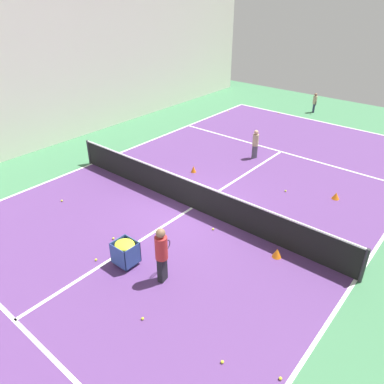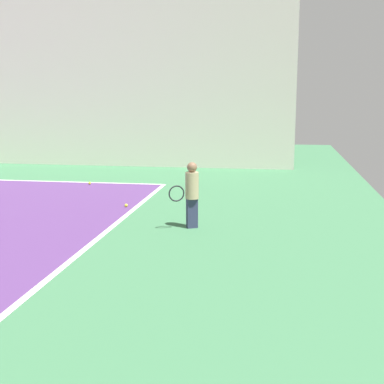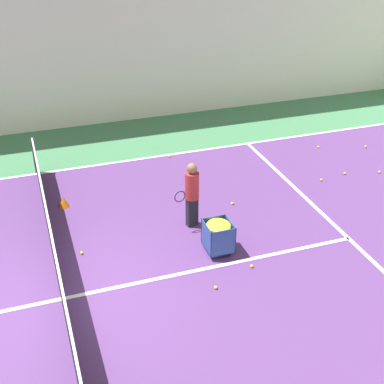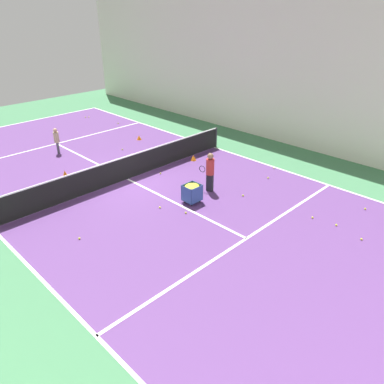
{
  "view_description": "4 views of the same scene",
  "coord_description": "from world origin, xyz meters",
  "px_view_note": "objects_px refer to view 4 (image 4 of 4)",
  "views": [
    {
      "loc": [
        -7.12,
        8.54,
        6.9
      ],
      "look_at": [
        0.0,
        0.0,
        0.64
      ],
      "focal_mm": 35.0,
      "sensor_mm": 36.0,
      "label": 1
    },
    {
      "loc": [
        -7.55,
        -14.6,
        2.34
      ],
      "look_at": [
        1.41,
        -13.19,
        0.64
      ],
      "focal_mm": 50.0,
      "sensor_mm": 36.0,
      "label": 2
    },
    {
      "loc": [
        8.47,
        -0.21,
        6.9
      ],
      "look_at": [
        -1.72,
        3.27,
        0.9
      ],
      "focal_mm": 50.0,
      "sensor_mm": 36.0,
      "label": 3
    },
    {
      "loc": [
        8.47,
        12.43,
        6.9
      ],
      "look_at": [
        -0.5,
        3.46,
        0.44
      ],
      "focal_mm": 35.0,
      "sensor_mm": 36.0,
      "label": 4
    }
  ],
  "objects_px": {
    "training_cone_0": "(193,158)",
    "training_cone_1": "(65,173)",
    "child_midcourt": "(57,139)",
    "tennis_net": "(127,168)",
    "ball_cart": "(192,190)",
    "coach_at_net": "(210,170)"
  },
  "relations": [
    {
      "from": "training_cone_0",
      "to": "training_cone_1",
      "type": "distance_m",
      "value": 5.99
    },
    {
      "from": "child_midcourt",
      "to": "training_cone_0",
      "type": "bearing_deg",
      "value": 61.01
    },
    {
      "from": "tennis_net",
      "to": "child_midcourt",
      "type": "relative_size",
      "value": 8.87
    },
    {
      "from": "child_midcourt",
      "to": "ball_cart",
      "type": "height_order",
      "value": "child_midcourt"
    },
    {
      "from": "child_midcourt",
      "to": "training_cone_0",
      "type": "height_order",
      "value": "child_midcourt"
    },
    {
      "from": "tennis_net",
      "to": "training_cone_0",
      "type": "height_order",
      "value": "tennis_net"
    },
    {
      "from": "training_cone_1",
      "to": "tennis_net",
      "type": "bearing_deg",
      "value": 128.53
    },
    {
      "from": "coach_at_net",
      "to": "child_midcourt",
      "type": "height_order",
      "value": "coach_at_net"
    },
    {
      "from": "ball_cart",
      "to": "training_cone_1",
      "type": "relative_size",
      "value": 2.68
    },
    {
      "from": "training_cone_0",
      "to": "training_cone_1",
      "type": "relative_size",
      "value": 1.0
    },
    {
      "from": "training_cone_1",
      "to": "training_cone_0",
      "type": "bearing_deg",
      "value": 153.1
    },
    {
      "from": "coach_at_net",
      "to": "child_midcourt",
      "type": "distance_m",
      "value": 8.66
    },
    {
      "from": "ball_cart",
      "to": "training_cone_0",
      "type": "height_order",
      "value": "ball_cart"
    },
    {
      "from": "ball_cart",
      "to": "training_cone_1",
      "type": "bearing_deg",
      "value": -68.23
    },
    {
      "from": "child_midcourt",
      "to": "training_cone_1",
      "type": "relative_size",
      "value": 4.65
    },
    {
      "from": "tennis_net",
      "to": "ball_cart",
      "type": "xyz_separation_m",
      "value": [
        -0.5,
        3.46,
        -0.02
      ]
    },
    {
      "from": "tennis_net",
      "to": "coach_at_net",
      "type": "height_order",
      "value": "coach_at_net"
    },
    {
      "from": "coach_at_net",
      "to": "training_cone_1",
      "type": "height_order",
      "value": "coach_at_net"
    },
    {
      "from": "tennis_net",
      "to": "ball_cart",
      "type": "relative_size",
      "value": 15.38
    },
    {
      "from": "tennis_net",
      "to": "ball_cart",
      "type": "bearing_deg",
      "value": 98.26
    },
    {
      "from": "training_cone_0",
      "to": "tennis_net",
      "type": "bearing_deg",
      "value": -7.83
    },
    {
      "from": "coach_at_net",
      "to": "training_cone_1",
      "type": "xyz_separation_m",
      "value": [
        3.48,
        -5.48,
        -0.79
      ]
    }
  ]
}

